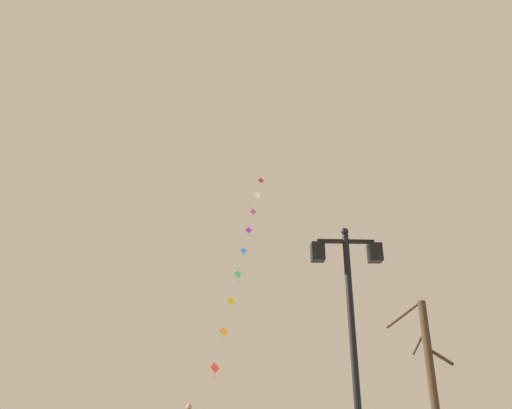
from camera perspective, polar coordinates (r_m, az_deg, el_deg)
The scene contains 3 objects.
twin_lantern_lamp_post at distance 10.41m, azimuth 11.04°, elevation -11.27°, with size 1.53×0.28×5.28m.
kite_train at distance 28.72m, azimuth -1.82°, elevation -6.86°, with size 3.60×12.13×17.72m.
bare_tree at distance 17.71m, azimuth 19.91°, elevation -18.33°, with size 2.07×1.01×5.00m.
Camera 1 is at (0.18, -1.11, 1.68)m, focal length 33.91 mm.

